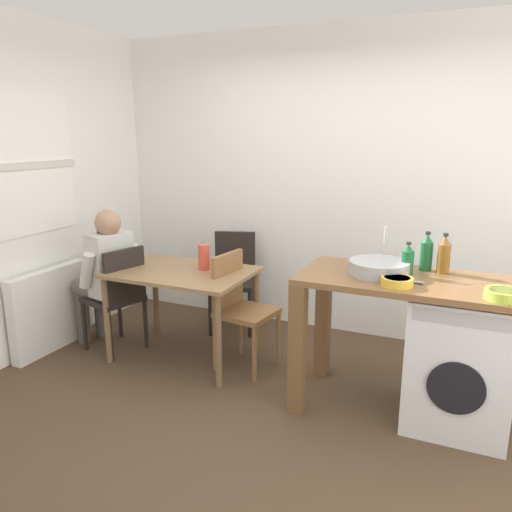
# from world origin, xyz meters

# --- Properties ---
(ground_plane) EXTENTS (5.46, 5.46, 0.00)m
(ground_plane) POSITION_xyz_m (0.00, 0.00, 0.00)
(ground_plane) COLOR #4C3826
(wall_back) EXTENTS (4.60, 0.10, 2.70)m
(wall_back) POSITION_xyz_m (0.00, 1.75, 1.35)
(wall_back) COLOR white
(wall_back) RESTS_ON ground_plane
(radiator) EXTENTS (0.10, 0.80, 0.70)m
(radiator) POSITION_xyz_m (-2.02, 0.30, 0.35)
(radiator) COLOR white
(radiator) RESTS_ON ground_plane
(dining_table) EXTENTS (1.10, 0.76, 0.74)m
(dining_table) POSITION_xyz_m (-0.91, 0.61, 0.64)
(dining_table) COLOR olive
(dining_table) RESTS_ON ground_plane
(chair_person_seat) EXTENTS (0.49, 0.49, 0.90)m
(chair_person_seat) POSITION_xyz_m (-1.46, 0.49, 0.51)
(chair_person_seat) COLOR black
(chair_person_seat) RESTS_ON ground_plane
(chair_opposite) EXTENTS (0.45, 0.45, 0.90)m
(chair_opposite) POSITION_xyz_m (-0.43, 0.67, 0.51)
(chair_opposite) COLOR olive
(chair_opposite) RESTS_ON ground_plane
(chair_spare_by_wall) EXTENTS (0.50, 0.50, 0.90)m
(chair_spare_by_wall) POSITION_xyz_m (-0.83, 1.38, 0.51)
(chair_spare_by_wall) COLOR black
(chair_spare_by_wall) RESTS_ON ground_plane
(seated_person) EXTENTS (0.55, 0.54, 1.20)m
(seated_person) POSITION_xyz_m (-1.61, 0.54, 0.67)
(seated_person) COLOR #595651
(seated_person) RESTS_ON ground_plane
(kitchen_counter) EXTENTS (1.50, 0.68, 0.92)m
(kitchen_counter) POSITION_xyz_m (0.70, 0.50, 0.76)
(kitchen_counter) COLOR brown
(kitchen_counter) RESTS_ON ground_plane
(washing_machine) EXTENTS (0.60, 0.61, 0.86)m
(washing_machine) POSITION_xyz_m (1.18, 0.49, 0.43)
(washing_machine) COLOR silver
(washing_machine) RESTS_ON ground_plane
(sink_basin) EXTENTS (0.38, 0.38, 0.09)m
(sink_basin) POSITION_xyz_m (0.65, 0.50, 0.97)
(sink_basin) COLOR #9EA0A5
(sink_basin) RESTS_ON kitchen_counter
(tap) EXTENTS (0.02, 0.02, 0.28)m
(tap) POSITION_xyz_m (0.65, 0.68, 1.06)
(tap) COLOR #B2B2B7
(tap) RESTS_ON kitchen_counter
(bottle_tall_green) EXTENTS (0.08, 0.08, 0.22)m
(bottle_tall_green) POSITION_xyz_m (0.82, 0.55, 1.02)
(bottle_tall_green) COLOR #19592D
(bottle_tall_green) RESTS_ON kitchen_counter
(bottle_squat_brown) EXTENTS (0.08, 0.08, 0.26)m
(bottle_squat_brown) POSITION_xyz_m (0.91, 0.73, 1.04)
(bottle_squat_brown) COLOR #19592D
(bottle_squat_brown) RESTS_ON kitchen_counter
(bottle_clear_small) EXTENTS (0.08, 0.08, 0.26)m
(bottle_clear_small) POSITION_xyz_m (1.02, 0.70, 1.04)
(bottle_clear_small) COLOR brown
(bottle_clear_small) RESTS_ON kitchen_counter
(mixing_bowl) EXTENTS (0.19, 0.19, 0.05)m
(mixing_bowl) POSITION_xyz_m (0.80, 0.30, 0.95)
(mixing_bowl) COLOR gold
(mixing_bowl) RESTS_ON kitchen_counter
(colander) EXTENTS (0.20, 0.20, 0.06)m
(colander) POSITION_xyz_m (1.36, 0.28, 0.95)
(colander) COLOR #A8C63D
(colander) RESTS_ON kitchen_counter
(vase) EXTENTS (0.09, 0.09, 0.20)m
(vase) POSITION_xyz_m (-0.76, 0.71, 0.84)
(vase) COLOR #D84C38
(vase) RESTS_ON dining_table
(scissors) EXTENTS (0.15, 0.06, 0.01)m
(scissors) POSITION_xyz_m (0.86, 0.40, 0.92)
(scissors) COLOR #B2B2B7
(scissors) RESTS_ON kitchen_counter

